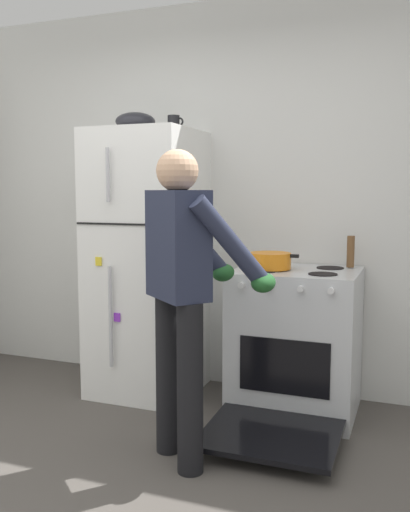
{
  "coord_description": "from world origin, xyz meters",
  "views": [
    {
      "loc": [
        1.24,
        -1.85,
        1.39
      ],
      "look_at": [
        0.02,
        1.32,
        1.0
      ],
      "focal_mm": 39.18,
      "sensor_mm": 36.0,
      "label": 1
    }
  ],
  "objects_px": {
    "refrigerator": "(148,263)",
    "stove_range": "(295,343)",
    "pepper_mill": "(351,252)",
    "mixing_bowl": "(135,122)",
    "person_cook": "(184,279)",
    "red_pot": "(270,261)",
    "coffee_mug": "(174,123)"
  },
  "relations": [
    {
      "from": "refrigerator",
      "to": "stove_range",
      "type": "relative_size",
      "value": 1.48
    },
    {
      "from": "person_cook",
      "to": "mixing_bowl",
      "type": "relative_size",
      "value": 5.97
    },
    {
      "from": "refrigerator",
      "to": "person_cook",
      "type": "bearing_deg",
      "value": -53.3
    },
    {
      "from": "refrigerator",
      "to": "coffee_mug",
      "type": "bearing_deg",
      "value": 15.4
    },
    {
      "from": "refrigerator",
      "to": "red_pot",
      "type": "distance_m",
      "value": 0.88
    },
    {
      "from": "refrigerator",
      "to": "coffee_mug",
      "type": "distance_m",
      "value": 0.97
    },
    {
      "from": "coffee_mug",
      "to": "refrigerator",
      "type": "bearing_deg",
      "value": -164.6
    },
    {
      "from": "person_cook",
      "to": "red_pot",
      "type": "height_order",
      "value": "person_cook"
    },
    {
      "from": "refrigerator",
      "to": "red_pot",
      "type": "height_order",
      "value": "refrigerator"
    },
    {
      "from": "red_pot",
      "to": "coffee_mug",
      "type": "height_order",
      "value": "coffee_mug"
    },
    {
      "from": "red_pot",
      "to": "coffee_mug",
      "type": "bearing_deg",
      "value": 171.83
    },
    {
      "from": "person_cook",
      "to": "red_pot",
      "type": "relative_size",
      "value": 4.47
    },
    {
      "from": "refrigerator",
      "to": "red_pot",
      "type": "bearing_deg",
      "value": -3.24
    },
    {
      "from": "refrigerator",
      "to": "person_cook",
      "type": "xyz_separation_m",
      "value": [
        0.64,
        -0.86,
        0.05
      ]
    },
    {
      "from": "refrigerator",
      "to": "person_cook",
      "type": "relative_size",
      "value": 1.13
    },
    {
      "from": "person_cook",
      "to": "red_pot",
      "type": "xyz_separation_m",
      "value": [
        0.24,
        0.81,
        0.01
      ]
    },
    {
      "from": "pepper_mill",
      "to": "mixing_bowl",
      "type": "distance_m",
      "value": 1.67
    },
    {
      "from": "red_pot",
      "to": "mixing_bowl",
      "type": "relative_size",
      "value": 1.34
    },
    {
      "from": "mixing_bowl",
      "to": "red_pot",
      "type": "bearing_deg",
      "value": -2.99
    },
    {
      "from": "person_cook",
      "to": "coffee_mug",
      "type": "bearing_deg",
      "value": 116.76
    },
    {
      "from": "coffee_mug",
      "to": "person_cook",
      "type": "bearing_deg",
      "value": -63.24
    },
    {
      "from": "person_cook",
      "to": "red_pot",
      "type": "distance_m",
      "value": 0.85
    },
    {
      "from": "stove_range",
      "to": "pepper_mill",
      "type": "height_order",
      "value": "pepper_mill"
    },
    {
      "from": "red_pot",
      "to": "mixing_bowl",
      "type": "bearing_deg",
      "value": 177.01
    },
    {
      "from": "coffee_mug",
      "to": "pepper_mill",
      "type": "distance_m",
      "value": 1.43
    },
    {
      "from": "stove_range",
      "to": "mixing_bowl",
      "type": "xyz_separation_m",
      "value": [
        -1.12,
        0.02,
        1.42
      ]
    },
    {
      "from": "coffee_mug",
      "to": "pepper_mill",
      "type": "xyz_separation_m",
      "value": [
        1.16,
        0.15,
        -0.84
      ]
    },
    {
      "from": "pepper_mill",
      "to": "mixing_bowl",
      "type": "height_order",
      "value": "mixing_bowl"
    },
    {
      "from": "person_cook",
      "to": "pepper_mill",
      "type": "distance_m",
      "value": 1.27
    },
    {
      "from": "pepper_mill",
      "to": "mixing_bowl",
      "type": "bearing_deg",
      "value": -171.98
    },
    {
      "from": "stove_range",
      "to": "red_pot",
      "type": "height_order",
      "value": "red_pot"
    },
    {
      "from": "refrigerator",
      "to": "pepper_mill",
      "type": "bearing_deg",
      "value": 8.51
    }
  ]
}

